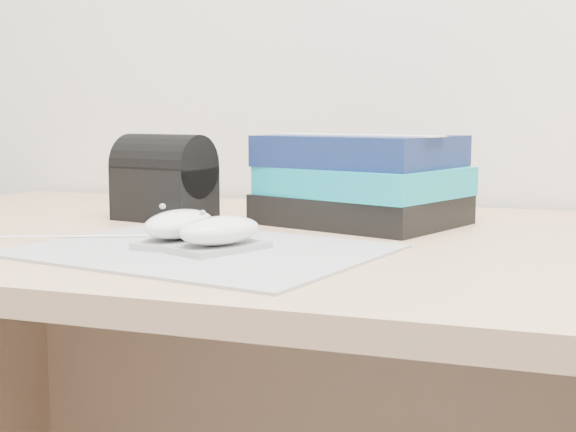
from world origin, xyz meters
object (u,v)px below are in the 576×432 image
(mouse_rear, at_px, (179,227))
(mouse_front, at_px, (220,234))
(book_stack, at_px, (362,180))
(pouch, at_px, (164,178))
(desk, at_px, (369,396))

(mouse_rear, relative_size, mouse_front, 0.98)
(book_stack, relative_size, pouch, 2.09)
(mouse_rear, bearing_deg, pouch, 121.90)
(desk, height_order, mouse_front, mouse_front)
(desk, height_order, mouse_rear, mouse_rear)
(pouch, bearing_deg, desk, -2.24)
(mouse_rear, relative_size, pouch, 0.80)
(mouse_rear, bearing_deg, desk, 48.29)
(desk, xyz_separation_m, book_stack, (-0.03, 0.07, 0.30))
(desk, xyz_separation_m, mouse_front, (-0.12, -0.23, 0.26))
(mouse_rear, xyz_separation_m, book_stack, (0.15, 0.28, 0.04))
(desk, distance_m, mouse_front, 0.37)
(desk, relative_size, pouch, 10.50)
(mouse_rear, height_order, pouch, pouch)
(desk, bearing_deg, pouch, 177.76)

